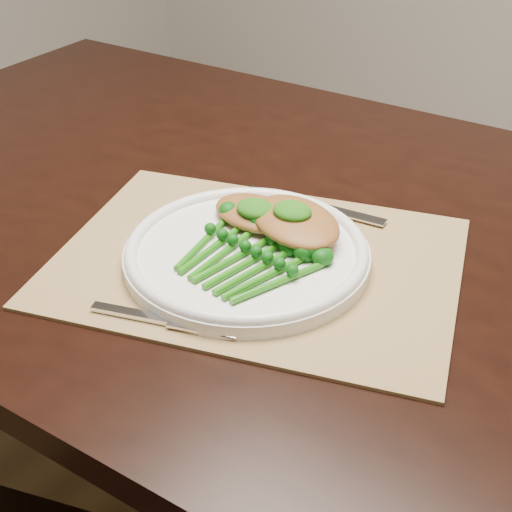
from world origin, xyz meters
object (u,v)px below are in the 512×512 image
Objects in this scene: dinner_plate at (247,252)px; broccolini_bundle at (239,261)px; dining_table at (282,412)px; placemat at (257,261)px; chicken_fillet_left at (256,213)px.

broccolini_bundle reaches higher than dinner_plate.
dining_table is 0.39m from placemat.
chicken_fillet_left is (-0.03, 0.06, 0.02)m from dinner_plate.
broccolini_bundle is at bearing -66.49° from dinner_plate.
chicken_fillet_left is (-0.00, -0.07, 0.41)m from dining_table.
placemat reaches higher than dining_table.
chicken_fillet_left is (-0.04, 0.05, 0.03)m from placemat.
broccolini_bundle is (0.05, -0.09, -0.01)m from chicken_fillet_left.
dining_table is at bearing 87.52° from placemat.
dinner_plate is (0.03, -0.12, 0.39)m from dining_table.
placemat is 0.05m from broccolini_bundle.
dinner_plate is at bearing -144.68° from placemat.
dining_table is 0.41m from dinner_plate.
chicken_fillet_left is 0.10m from broccolini_bundle.
placemat is 0.07m from chicken_fillet_left.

